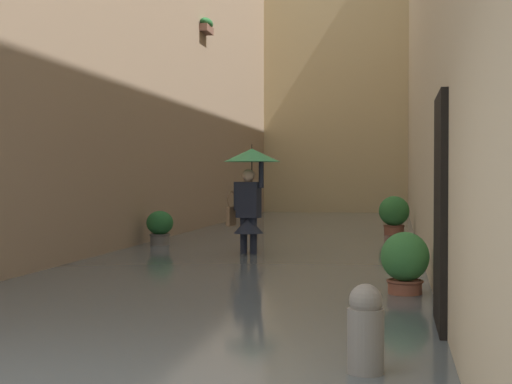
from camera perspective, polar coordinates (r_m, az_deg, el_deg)
name	(u,v)px	position (r m, az deg, el deg)	size (l,w,h in m)	color
ground_plane	(289,248)	(15.77, 2.47, -4.27)	(60.00, 60.00, 0.00)	#605B56
flood_water	(289,244)	(15.76, 2.47, -3.91)	(6.02, 29.75, 0.20)	#515B60
building_facade_right	(127,29)	(16.86, -9.68, 12.03)	(2.04, 27.75, 9.35)	gray
building_facade_far	(337,61)	(28.72, 6.13, 9.78)	(8.82, 1.80, 11.59)	tan
person_wading	(250,183)	(12.64, -0.46, 0.69)	(0.95, 0.95, 2.03)	#4C4233
potted_plant_near_left	(405,266)	(8.54, 11.18, -5.52)	(0.53, 0.53, 0.88)	brown
potted_plant_far_left	(394,216)	(17.16, 10.38, -1.78)	(0.68, 0.68, 1.06)	brown
potted_plant_near_right	(160,230)	(14.44, -7.27, -2.84)	(0.51, 0.51, 0.84)	#66605B
mooring_bollard	(366,343)	(5.12, 8.27, -11.25)	(0.24, 0.24, 0.79)	gray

